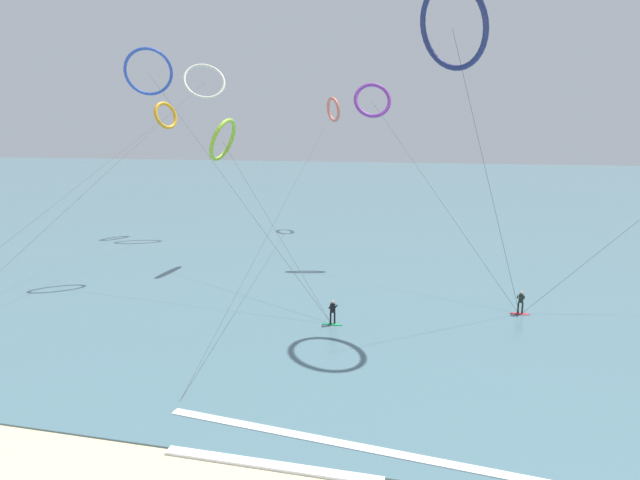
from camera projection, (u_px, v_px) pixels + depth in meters
sea_water at (407, 190)px, 117.14m from camera, size 400.00×200.00×0.08m
surfer_crimson at (521, 304)px, 38.28m from camera, size 1.40×0.60×1.70m
surfer_emerald at (333, 314)px, 36.22m from camera, size 1.40×0.69×1.70m
kite_coral at (333, 110)px, 70.30m from camera, size 3.95×51.04×17.24m
kite_cobalt at (149, 72)px, 45.68m from camera, size 20.15×10.94×19.78m
kite_violet at (373, 101)px, 50.84m from camera, size 14.62×14.80×17.43m
kite_ivory at (204, 81)px, 64.33m from camera, size 5.80×40.62×20.89m
kite_lime at (223, 140)px, 50.48m from camera, size 14.63×16.42×14.11m
kite_navy at (453, 26)px, 32.97m from camera, size 8.28×5.61×21.86m
kite_amber at (165, 116)px, 66.05m from camera, size 3.03×42.64×16.43m
wave_crest_near at (271, 465)px, 21.14m from camera, size 8.92×0.56×0.12m
wave_crest_mid at (364, 449)px, 22.23m from camera, size 18.25×2.43×0.12m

